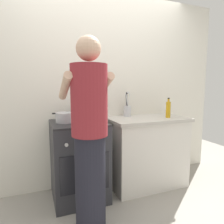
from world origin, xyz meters
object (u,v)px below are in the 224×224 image
pot (65,117)px  utensil_crock (127,109)px  oil_bottle (168,109)px  person (90,140)px  stove_range (79,160)px  mixing_bowl (90,117)px

pot → utensil_crock: size_ratio=0.82×
oil_bottle → person: bearing=-155.7°
oil_bottle → person: 1.30m
stove_range → utensil_crock: bearing=15.5°
mixing_bowl → person: person is taller
person → mixing_bowl: bearing=74.4°
utensil_crock → pot: bearing=-169.3°
utensil_crock → person: 1.12m
mixing_bowl → person: 0.65m
utensil_crock → oil_bottle: 0.53m
utensil_crock → person: bearing=-131.7°
pot → person: (0.11, -0.67, -0.10)m
utensil_crock → stove_range: bearing=-164.5°
person → pot: bearing=99.2°
pot → mixing_bowl: 0.28m
oil_bottle → person: (-1.18, -0.53, -0.15)m
utensil_crock → person: size_ratio=0.20×
utensil_crock → oil_bottle: bearing=-33.4°
mixing_bowl → oil_bottle: (1.01, -0.09, 0.05)m
person → oil_bottle: bearing=24.3°
mixing_bowl → stove_range: bearing=175.6°
utensil_crock → person: (-0.74, -0.83, -0.14)m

